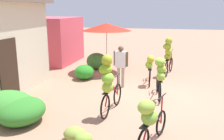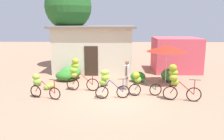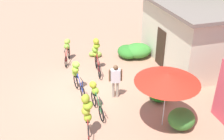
% 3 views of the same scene
% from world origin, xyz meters
% --- Properties ---
extents(ground_plane, '(60.00, 60.00, 0.00)m').
position_xyz_m(ground_plane, '(0.00, 0.00, 0.00)').
color(ground_plane, '#A4755C').
extents(building_low, '(5.90, 3.79, 3.28)m').
position_xyz_m(building_low, '(-1.50, 6.17, 1.66)').
color(building_low, beige).
rests_on(building_low, ground).
extents(shop_pink, '(3.20, 2.80, 2.44)m').
position_xyz_m(shop_pink, '(4.50, 6.14, 1.22)').
color(shop_pink, '#D24C5B').
rests_on(shop_pink, ground).
extents(tree_behind_building, '(3.60, 3.60, 6.51)m').
position_xyz_m(tree_behind_building, '(-3.56, 7.76, 4.69)').
color(tree_behind_building, brown).
rests_on(tree_behind_building, ground).
extents(hedge_bush_front_left, '(1.37, 1.16, 0.66)m').
position_xyz_m(hedge_bush_front_left, '(-2.89, 3.21, 0.33)').
color(hedge_bush_front_left, '#307928').
rests_on(hedge_bush_front_left, ground).
extents(hedge_bush_front_right, '(1.35, 1.54, 0.76)m').
position_xyz_m(hedge_bush_front_right, '(-2.77, 3.75, 0.38)').
color(hedge_bush_front_right, '#3A8731').
rests_on(hedge_bush_front_right, ground).
extents(hedge_bush_mid, '(0.92, 0.83, 0.61)m').
position_xyz_m(hedge_bush_mid, '(1.49, 3.07, 0.31)').
color(hedge_bush_mid, '#298524').
rests_on(hedge_bush_mid, ground).
extents(hedge_bush_by_door, '(0.93, 1.01, 0.80)m').
position_xyz_m(hedge_bush_by_door, '(3.37, 3.10, 0.40)').
color(hedge_bush_by_door, '#397830').
rests_on(hedge_bush_by_door, ground).
extents(market_umbrella, '(2.31, 2.31, 2.27)m').
position_xyz_m(market_umbrella, '(3.05, 2.50, 2.09)').
color(market_umbrella, beige).
rests_on(market_umbrella, ground).
extents(bicycle_leftmost, '(1.59, 0.61, 1.19)m').
position_xyz_m(bicycle_leftmost, '(-3.46, -0.12, 0.72)').
color(bicycle_leftmost, black).
rests_on(bicycle_leftmost, ground).
extents(bicycle_near_pile, '(1.74, 0.48, 1.73)m').
position_xyz_m(bicycle_near_pile, '(-1.91, 1.15, 1.00)').
color(bicycle_near_pile, black).
rests_on(bicycle_near_pile, ground).
extents(bicycle_center_loaded, '(1.63, 0.44, 1.41)m').
position_xyz_m(bicycle_center_loaded, '(-0.26, -0.15, 0.84)').
color(bicycle_center_loaded, black).
rests_on(bicycle_center_loaded, ground).
extents(bicycle_by_shop, '(1.64, 0.42, 1.20)m').
position_xyz_m(bicycle_by_shop, '(1.36, 0.32, 0.68)').
color(bicycle_by_shop, black).
rests_on(bicycle_by_shop, ground).
extents(bicycle_rightmost, '(1.71, 0.52, 1.72)m').
position_xyz_m(bicycle_rightmost, '(2.90, -0.33, 0.99)').
color(bicycle_rightmost, black).
rests_on(bicycle_rightmost, ground).
extents(banana_pile_on_ground, '(0.62, 0.78, 0.31)m').
position_xyz_m(banana_pile_on_ground, '(-3.47, 1.46, 0.15)').
color(banana_pile_on_ground, '#85B73D').
rests_on(banana_pile_on_ground, ground).
extents(person_vendor, '(0.27, 0.57, 1.58)m').
position_xyz_m(person_vendor, '(0.74, 1.35, 0.96)').
color(person_vendor, gray).
rests_on(person_vendor, ground).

